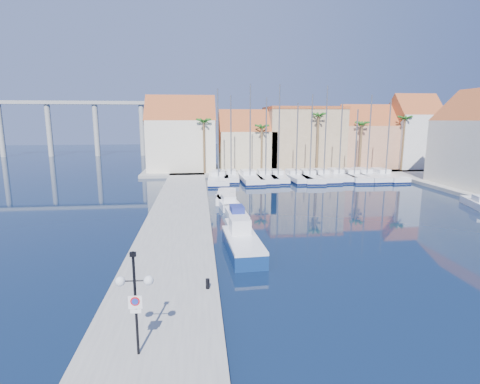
# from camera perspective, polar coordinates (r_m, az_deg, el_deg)

# --- Properties ---
(ground) EXTENTS (260.00, 260.00, 0.00)m
(ground) POSITION_cam_1_polar(r_m,az_deg,el_deg) (25.55, 10.15, -11.35)
(ground) COLOR black
(ground) RESTS_ON ground
(quay_west) EXTENTS (6.00, 77.00, 0.50)m
(quay_west) POSITION_cam_1_polar(r_m,az_deg,el_deg) (37.38, -9.28, -3.70)
(quay_west) COLOR gray
(quay_west) RESTS_ON ground
(shore_north) EXTENTS (54.00, 16.00, 0.50)m
(shore_north) POSITION_cam_1_polar(r_m,az_deg,el_deg) (73.23, 7.14, 3.53)
(shore_north) COLOR gray
(shore_north) RESTS_ON ground
(lamp_post) EXTENTS (1.45, 0.42, 4.27)m
(lamp_post) POSITION_cam_1_polar(r_m,az_deg,el_deg) (15.29, -15.74, -13.91)
(lamp_post) COLOR black
(lamp_post) RESTS_ON quay_west
(bollard) EXTENTS (0.22, 0.22, 0.56)m
(bollard) POSITION_cam_1_polar(r_m,az_deg,el_deg) (21.19, -4.95, -13.75)
(bollard) COLOR black
(bollard) RESTS_ON quay_west
(fishing_boat) EXTENTS (2.61, 6.83, 2.35)m
(fishing_boat) POSITION_cam_1_polar(r_m,az_deg,el_deg) (27.58, 0.38, -7.74)
(fishing_boat) COLOR navy
(fishing_boat) RESTS_ON ground
(motorboat_west_0) EXTENTS (1.88, 5.28, 1.40)m
(motorboat_west_0) POSITION_cam_1_polar(r_m,az_deg,el_deg) (31.75, -0.27, -5.72)
(motorboat_west_0) COLOR white
(motorboat_west_0) RESTS_ON ground
(motorboat_west_1) EXTENTS (2.06, 5.67, 1.40)m
(motorboat_west_1) POSITION_cam_1_polar(r_m,az_deg,el_deg) (36.98, -0.57, -3.31)
(motorboat_west_1) COLOR white
(motorboat_west_1) RESTS_ON ground
(motorboat_west_2) EXTENTS (2.52, 6.25, 1.40)m
(motorboat_west_2) POSITION_cam_1_polar(r_m,az_deg,el_deg) (42.18, -1.90, -1.52)
(motorboat_west_2) COLOR white
(motorboat_west_2) RESTS_ON ground
(motorboat_west_3) EXTENTS (2.98, 7.26, 1.40)m
(motorboat_west_3) POSITION_cam_1_polar(r_m,az_deg,el_deg) (45.65, -2.08, -0.56)
(motorboat_west_3) COLOR white
(motorboat_west_3) RESTS_ON ground
(motorboat_east_1) EXTENTS (3.10, 5.71, 1.40)m
(motorboat_east_1) POSITION_cam_1_polar(r_m,az_deg,el_deg) (49.44, 32.58, -1.41)
(motorboat_east_1) COLOR white
(motorboat_east_1) RESTS_ON ground
(sailboat_0) EXTENTS (3.76, 12.07, 14.19)m
(sailboat_0) POSITION_cam_1_polar(r_m,az_deg,el_deg) (59.05, -3.29, 2.14)
(sailboat_0) COLOR white
(sailboat_0) RESTS_ON ground
(sailboat_1) EXTENTS (2.87, 8.86, 13.31)m
(sailboat_1) POSITION_cam_1_polar(r_m,az_deg,el_deg) (60.43, -1.36, 2.40)
(sailboat_1) COLOR white
(sailboat_1) RESTS_ON ground
(sailboat_2) EXTENTS (3.48, 11.53, 14.91)m
(sailboat_2) POSITION_cam_1_polar(r_m,az_deg,el_deg) (59.66, 1.41, 2.26)
(sailboat_2) COLOR white
(sailboat_2) RESTS_ON ground
(sailboat_3) EXTENTS (3.20, 11.06, 12.97)m
(sailboat_3) POSITION_cam_1_polar(r_m,az_deg,el_deg) (60.38, 3.82, 2.33)
(sailboat_3) COLOR white
(sailboat_3) RESTS_ON ground
(sailboat_4) EXTENTS (3.28, 9.84, 14.95)m
(sailboat_4) POSITION_cam_1_polar(r_m,az_deg,el_deg) (60.45, 5.76, 2.36)
(sailboat_4) COLOR white
(sailboat_4) RESTS_ON ground
(sailboat_5) EXTENTS (3.38, 10.49, 12.19)m
(sailboat_5) POSITION_cam_1_polar(r_m,az_deg,el_deg) (60.97, 8.35, 2.32)
(sailboat_5) COLOR white
(sailboat_5) RESTS_ON ground
(sailboat_6) EXTENTS (3.76, 11.20, 13.45)m
(sailboat_6) POSITION_cam_1_polar(r_m,az_deg,el_deg) (61.33, 10.46, 2.31)
(sailboat_6) COLOR white
(sailboat_6) RESTS_ON ground
(sailboat_7) EXTENTS (2.88, 10.51, 14.77)m
(sailboat_7) POSITION_cam_1_polar(r_m,az_deg,el_deg) (62.43, 12.46, 2.41)
(sailboat_7) COLOR white
(sailboat_7) RESTS_ON ground
(sailboat_8) EXTENTS (2.77, 10.17, 12.10)m
(sailboat_8) POSITION_cam_1_polar(r_m,az_deg,el_deg) (63.75, 14.65, 2.45)
(sailboat_8) COLOR white
(sailboat_8) RESTS_ON ground
(sailboat_9) EXTENTS (3.62, 10.94, 11.21)m
(sailboat_9) POSITION_cam_1_polar(r_m,az_deg,el_deg) (64.01, 16.82, 2.36)
(sailboat_9) COLOR white
(sailboat_9) RESTS_ON ground
(sailboat_10) EXTENTS (3.83, 11.69, 13.49)m
(sailboat_10) POSITION_cam_1_polar(r_m,az_deg,el_deg) (65.26, 18.47, 2.43)
(sailboat_10) COLOR white
(sailboat_10) RESTS_ON ground
(sailboat_11) EXTENTS (3.49, 10.98, 12.79)m
(sailboat_11) POSITION_cam_1_polar(r_m,az_deg,el_deg) (66.01, 21.01, 2.36)
(sailboat_11) COLOR white
(sailboat_11) RESTS_ON ground
(building_0) EXTENTS (12.30, 9.00, 13.50)m
(building_0) POSITION_cam_1_polar(r_m,az_deg,el_deg) (69.76, -8.90, 8.29)
(building_0) COLOR beige
(building_0) RESTS_ON shore_north
(building_1) EXTENTS (10.30, 8.00, 11.00)m
(building_1) POSITION_cam_1_polar(r_m,az_deg,el_deg) (70.33, 1.02, 7.44)
(building_1) COLOR #C6B28B
(building_1) RESTS_ON shore_north
(building_2) EXTENTS (14.20, 10.20, 11.50)m
(building_2) POSITION_cam_1_polar(r_m,az_deg,el_deg) (73.46, 9.56, 8.20)
(building_2) COLOR tan
(building_2) RESTS_ON shore_north
(building_3) EXTENTS (10.30, 8.00, 12.00)m
(building_3) POSITION_cam_1_polar(r_m,az_deg,el_deg) (76.70, 18.49, 7.60)
(building_3) COLOR tan
(building_3) RESTS_ON shore_north
(building_4) EXTENTS (8.30, 8.00, 14.00)m
(building_4) POSITION_cam_1_polar(r_m,az_deg,el_deg) (79.95, 24.77, 8.07)
(building_4) COLOR silver
(building_4) RESTS_ON shore_north
(palm_0) EXTENTS (2.60, 2.60, 10.15)m
(palm_0) POSITION_cam_1_polar(r_m,az_deg,el_deg) (64.64, -5.56, 10.44)
(palm_0) COLOR brown
(palm_0) RESTS_ON shore_north
(palm_1) EXTENTS (2.60, 2.60, 9.15)m
(palm_1) POSITION_cam_1_polar(r_m,az_deg,el_deg) (65.56, 3.36, 9.65)
(palm_1) COLOR brown
(palm_1) RESTS_ON shore_north
(palm_2) EXTENTS (2.60, 2.60, 11.15)m
(palm_2) POSITION_cam_1_polar(r_m,az_deg,el_deg) (67.94, 11.88, 11.07)
(palm_2) COLOR brown
(palm_2) RESTS_ON shore_north
(palm_3) EXTENTS (2.60, 2.60, 9.65)m
(palm_3) POSITION_cam_1_polar(r_m,az_deg,el_deg) (70.82, 18.08, 9.62)
(palm_3) COLOR brown
(palm_3) RESTS_ON shore_north
(palm_4) EXTENTS (2.60, 2.60, 10.65)m
(palm_4) POSITION_cam_1_polar(r_m,az_deg,el_deg) (74.44, 23.84, 10.00)
(palm_4) COLOR brown
(palm_4) RESTS_ON shore_north
(viaduct) EXTENTS (48.00, 2.20, 14.45)m
(viaduct) POSITION_cam_1_polar(r_m,az_deg,el_deg) (109.45, -23.78, 10.39)
(viaduct) COLOR #9E9E99
(viaduct) RESTS_ON ground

